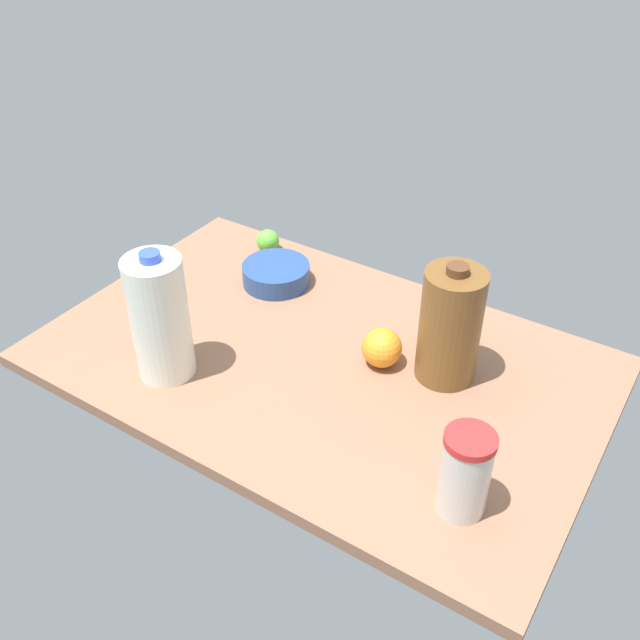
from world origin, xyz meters
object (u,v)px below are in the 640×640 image
Objects in this scene: chocolate_milk_jug at (450,326)px; mixing_bowl at (276,274)px; orange_beside_bowl at (382,348)px; tumbler_cup at (465,473)px; milk_jug at (160,318)px; lime_near_front at (268,241)px.

chocolate_milk_jug is 52.30cm from mixing_bowl.
orange_beside_bowl is (12.87, 4.33, -8.37)cm from chocolate_milk_jug.
chocolate_milk_jug is at bearing -161.40° from orange_beside_bowl.
tumbler_cup is at bearing 149.39° from mixing_bowl.
chocolate_milk_jug is 3.12× the size of orange_beside_bowl.
mixing_bowl is (67.69, -40.05, -5.93)cm from tumbler_cup.
milk_jug is 1.73× the size of mixing_bowl.
tumbler_cup is 2.76× the size of lime_near_front.
lime_near_front is (11.56, -51.92, -10.76)cm from milk_jug.
mixing_bowl is at bearing -89.32° from milk_jug.
tumbler_cup reaches higher than mixing_bowl.
milk_jug reaches higher than chocolate_milk_jug.
milk_jug is at bearing 35.73° from orange_beside_bowl.
orange_beside_bowl is (30.09, -26.48, -4.19)cm from tumbler_cup.
tumbler_cup is 78.87cm from mixing_bowl.
mixing_bowl is at bearing 133.60° from lime_near_front.
milk_jug is at bearing 102.55° from lime_near_front.
chocolate_milk_jug is 65.71cm from lime_near_front.
milk_jug is 46.71cm from orange_beside_bowl.
lime_near_front reaches higher than mixing_bowl.
milk_jug is 3.38× the size of orange_beside_bowl.
milk_jug is 1.72× the size of tumbler_cup.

